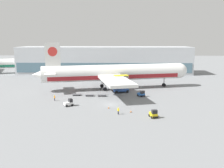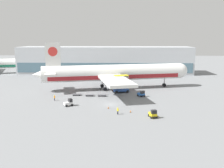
{
  "view_description": "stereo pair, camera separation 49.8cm",
  "coord_description": "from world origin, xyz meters",
  "px_view_note": "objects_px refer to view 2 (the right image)",
  "views": [
    {
      "loc": [
        2.12,
        -68.82,
        18.54
      ],
      "look_at": [
        0.25,
        9.92,
        4.0
      ],
      "focal_mm": 40.0,
      "sensor_mm": 36.0,
      "label": 1
    },
    {
      "loc": [
        2.61,
        -68.81,
        18.54
      ],
      "look_at": [
        0.25,
        9.92,
        4.0
      ],
      "focal_mm": 40.0,
      "sensor_mm": 36.0,
      "label": 2
    }
  ],
  "objects_px": {
    "airplane_main": "(112,73)",
    "baggage_tug_far": "(141,94)",
    "baggage_dolly_lead": "(77,94)",
    "scissor_lift_loader": "(121,86)",
    "traffic_cone_near": "(108,107)",
    "baggage_dolly_third": "(102,95)",
    "baggage_tug_mid": "(153,114)",
    "ground_crew_near": "(55,97)",
    "baggage_dolly_second": "(90,95)",
    "traffic_cone_far": "(131,111)",
    "ground_crew_far": "(118,110)",
    "baggage_tug_foreground": "(69,103)"
  },
  "relations": [
    {
      "from": "baggage_tug_far",
      "to": "baggage_dolly_second",
      "type": "height_order",
      "value": "baggage_tug_far"
    },
    {
      "from": "airplane_main",
      "to": "ground_crew_near",
      "type": "bearing_deg",
      "value": -146.3
    },
    {
      "from": "ground_crew_near",
      "to": "traffic_cone_far",
      "type": "bearing_deg",
      "value": 20.45
    },
    {
      "from": "baggage_tug_mid",
      "to": "traffic_cone_far",
      "type": "distance_m",
      "value": 6.59
    },
    {
      "from": "baggage_tug_mid",
      "to": "baggage_dolly_lead",
      "type": "height_order",
      "value": "baggage_tug_mid"
    },
    {
      "from": "baggage_dolly_third",
      "to": "ground_crew_far",
      "type": "height_order",
      "value": "ground_crew_far"
    },
    {
      "from": "ground_crew_far",
      "to": "baggage_tug_foreground",
      "type": "bearing_deg",
      "value": -166.24
    },
    {
      "from": "baggage_tug_mid",
      "to": "traffic_cone_near",
      "type": "height_order",
      "value": "baggage_tug_mid"
    },
    {
      "from": "scissor_lift_loader",
      "to": "baggage_tug_foreground",
      "type": "xyz_separation_m",
      "value": [
        -14.6,
        -18.29,
        -1.36
      ]
    },
    {
      "from": "baggage_tug_foreground",
      "to": "baggage_dolly_second",
      "type": "relative_size",
      "value": 0.76
    },
    {
      "from": "baggage_dolly_second",
      "to": "ground_crew_near",
      "type": "distance_m",
      "value": 11.68
    },
    {
      "from": "airplane_main",
      "to": "traffic_cone_near",
      "type": "height_order",
      "value": "airplane_main"
    },
    {
      "from": "scissor_lift_loader",
      "to": "ground_crew_far",
      "type": "xyz_separation_m",
      "value": [
        -0.93,
        -25.69,
        -1.19
      ]
    },
    {
      "from": "ground_crew_near",
      "to": "baggage_dolly_second",
      "type": "bearing_deg",
      "value": 80.06
    },
    {
      "from": "baggage_tug_mid",
      "to": "baggage_dolly_second",
      "type": "relative_size",
      "value": 0.72
    },
    {
      "from": "traffic_cone_near",
      "to": "baggage_dolly_third",
      "type": "bearing_deg",
      "value": 100.62
    },
    {
      "from": "baggage_tug_far",
      "to": "ground_crew_far",
      "type": "distance_m",
      "value": 20.71
    },
    {
      "from": "baggage_dolly_second",
      "to": "ground_crew_far",
      "type": "bearing_deg",
      "value": -66.15
    },
    {
      "from": "ground_crew_far",
      "to": "traffic_cone_far",
      "type": "bearing_deg",
      "value": 71.44
    },
    {
      "from": "scissor_lift_loader",
      "to": "baggage_dolly_third",
      "type": "height_order",
      "value": "scissor_lift_loader"
    },
    {
      "from": "scissor_lift_loader",
      "to": "ground_crew_near",
      "type": "xyz_separation_m",
      "value": [
        -20.04,
        -12.53,
        -1.24
      ]
    },
    {
      "from": "airplane_main",
      "to": "ground_crew_far",
      "type": "xyz_separation_m",
      "value": [
        2.2,
        -31.52,
        -4.79
      ]
    },
    {
      "from": "ground_crew_near",
      "to": "ground_crew_far",
      "type": "xyz_separation_m",
      "value": [
        19.1,
        -13.16,
        0.05
      ]
    },
    {
      "from": "baggage_tug_mid",
      "to": "ground_crew_near",
      "type": "bearing_deg",
      "value": -132.04
    },
    {
      "from": "baggage_tug_mid",
      "to": "traffic_cone_near",
      "type": "xyz_separation_m",
      "value": [
        -10.92,
        7.41,
        -0.58
      ]
    },
    {
      "from": "airplane_main",
      "to": "baggage_tug_far",
      "type": "height_order",
      "value": "airplane_main"
    },
    {
      "from": "airplane_main",
      "to": "scissor_lift_loader",
      "type": "xyz_separation_m",
      "value": [
        3.14,
        -5.84,
        -3.6
      ]
    },
    {
      "from": "baggage_tug_foreground",
      "to": "ground_crew_far",
      "type": "height_order",
      "value": "baggage_tug_foreground"
    },
    {
      "from": "scissor_lift_loader",
      "to": "baggage_dolly_lead",
      "type": "bearing_deg",
      "value": -173.27
    },
    {
      "from": "baggage_tug_foreground",
      "to": "baggage_tug_mid",
      "type": "xyz_separation_m",
      "value": [
        22.02,
        -9.69,
        0.0
      ]
    },
    {
      "from": "scissor_lift_loader",
      "to": "ground_crew_near",
      "type": "height_order",
      "value": "scissor_lift_loader"
    },
    {
      "from": "traffic_cone_near",
      "to": "ground_crew_far",
      "type": "bearing_deg",
      "value": -63.37
    },
    {
      "from": "baggage_dolly_second",
      "to": "traffic_cone_far",
      "type": "bearing_deg",
      "value": -56.35
    },
    {
      "from": "baggage_dolly_second",
      "to": "baggage_dolly_third",
      "type": "xyz_separation_m",
      "value": [
        4.05,
        -0.09,
        0.0
      ]
    },
    {
      "from": "baggage_tug_far",
      "to": "baggage_dolly_third",
      "type": "height_order",
      "value": "baggage_tug_far"
    },
    {
      "from": "baggage_dolly_lead",
      "to": "traffic_cone_near",
      "type": "bearing_deg",
      "value": -55.5
    },
    {
      "from": "baggage_dolly_lead",
      "to": "ground_crew_far",
      "type": "height_order",
      "value": "ground_crew_far"
    },
    {
      "from": "baggage_tug_foreground",
      "to": "airplane_main",
      "type": "bearing_deg",
      "value": 30.64
    },
    {
      "from": "baggage_tug_far",
      "to": "ground_crew_near",
      "type": "distance_m",
      "value": 27.28
    },
    {
      "from": "baggage_tug_mid",
      "to": "baggage_dolly_third",
      "type": "height_order",
      "value": "baggage_tug_mid"
    },
    {
      "from": "baggage_tug_far",
      "to": "baggage_tug_mid",
      "type": "bearing_deg",
      "value": -35.94
    },
    {
      "from": "scissor_lift_loader",
      "to": "baggage_dolly_second",
      "type": "xyz_separation_m",
      "value": [
        -10.22,
        -6.24,
        -1.85
      ]
    },
    {
      "from": "baggage_tug_far",
      "to": "traffic_cone_far",
      "type": "distance_m",
      "value": 18.04
    },
    {
      "from": "airplane_main",
      "to": "baggage_dolly_third",
      "type": "relative_size",
      "value": 15.35
    },
    {
      "from": "baggage_dolly_second",
      "to": "ground_crew_near",
      "type": "height_order",
      "value": "ground_crew_near"
    },
    {
      "from": "ground_crew_near",
      "to": "baggage_dolly_lead",
      "type": "bearing_deg",
      "value": 99.87
    },
    {
      "from": "baggage_tug_far",
      "to": "baggage_dolly_lead",
      "type": "relative_size",
      "value": 0.75
    },
    {
      "from": "baggage_dolly_lead",
      "to": "baggage_dolly_third",
      "type": "xyz_separation_m",
      "value": [
        8.4,
        -0.91,
        0.0
      ]
    },
    {
      "from": "baggage_dolly_lead",
      "to": "traffic_cone_near",
      "type": "relative_size",
      "value": 6.08
    },
    {
      "from": "baggage_dolly_lead",
      "to": "scissor_lift_loader",
      "type": "bearing_deg",
      "value": 18.76
    }
  ]
}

